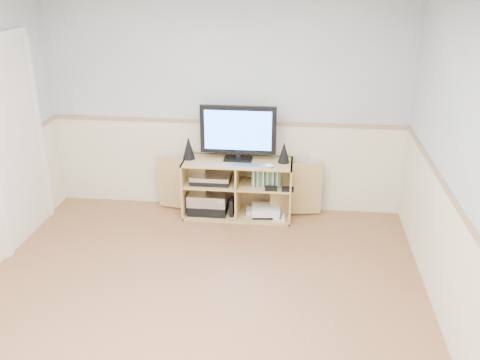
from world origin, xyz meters
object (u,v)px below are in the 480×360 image
monitor (238,131)px  game_consoles (265,211)px  media_cabinet (238,186)px  keyboard (246,166)px

monitor → game_consoles: size_ratio=1.81×
media_cabinet → game_consoles: 0.41m
media_cabinet → monitor: 0.65m
media_cabinet → keyboard: bearing=-61.2°
keyboard → game_consoles: size_ratio=0.64×
monitor → keyboard: bearing=-60.4°
keyboard → game_consoles: (0.20, 0.13, -0.59)m
monitor → game_consoles: 0.96m
monitor → keyboard: monitor is taller
media_cabinet → keyboard: keyboard is taller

